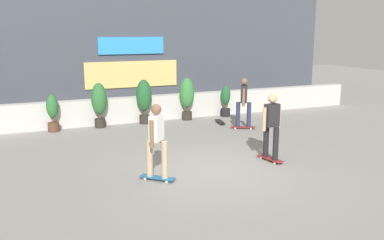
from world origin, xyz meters
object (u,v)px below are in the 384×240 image
Objects in this scene: potted_plant_0 at (53,112)px; potted_plant_2 at (144,98)px; skater_mid_plaza at (244,101)px; skater_far_left at (157,139)px; potted_plant_1 at (99,102)px; skater_foreground at (271,124)px; potted_plant_4 at (226,100)px; potted_plant_3 at (187,95)px; skateboard_near_camera at (220,122)px.

potted_plant_2 is at bearing 0.00° from potted_plant_0.
potted_plant_2 is 0.92× the size of skater_mid_plaza.
skater_far_left is at bearing -139.77° from skater_mid_plaza.
potted_plant_1 is at bearing 0.00° from potted_plant_0.
potted_plant_4 is at bearing 73.35° from skater_foreground.
potted_plant_0 is 0.71× the size of skater_mid_plaza.
skater_mid_plaza is at bearing -37.33° from potted_plant_2.
potted_plant_4 is at bearing 77.94° from skater_mid_plaza.
potted_plant_3 is 0.91× the size of skater_far_left.
potted_plant_1 is 4.82m from skater_mid_plaza.
skater_mid_plaza reaches higher than potted_plant_3.
skater_far_left is (-4.71, -5.72, 0.32)m from potted_plant_4.
skater_foreground is at bearing -60.31° from potted_plant_1.
skater_far_left is (1.58, -5.72, 0.29)m from potted_plant_0.
potted_plant_2 is at bearing 75.41° from skater_far_left.
potted_plant_4 is 1.41m from skateboard_near_camera.
skater_mid_plaza and skater_foreground have the same top height.
potted_plant_3 reaches higher than potted_plant_0.
potted_plant_4 is (4.79, -0.00, -0.26)m from potted_plant_1.
potted_plant_0 is at bearing 180.00° from potted_plant_1.
skateboard_near_camera is (0.87, 4.46, -0.88)m from skater_foreground.
potted_plant_3 is at bearing 128.28° from skateboard_near_camera.
skateboard_near_camera is at bearing -126.55° from potted_plant_4.
potted_plant_4 is 0.70× the size of skater_mid_plaza.
skater_foreground is 4.63m from skateboard_near_camera.
skater_mid_plaza is (-0.45, -2.11, 0.32)m from potted_plant_4.
potted_plant_0 is at bearing 160.11° from skater_mid_plaza.
potted_plant_1 is 4.79m from potted_plant_4.
skater_mid_plaza and skater_far_left have the same top height.
skater_far_left reaches higher than potted_plant_0.
potted_plant_0 is 1.03× the size of potted_plant_4.
potted_plant_4 is 2.19m from skater_mid_plaza.
skater_mid_plaza is (4.33, -2.11, 0.06)m from potted_plant_1.
potted_plant_3 is (1.63, -0.00, -0.01)m from potted_plant_2.
potted_plant_4 is (3.22, -0.00, -0.29)m from potted_plant_2.
potted_plant_3 is 1.62m from potted_plant_4.
potted_plant_2 is (3.07, 0.00, 0.26)m from potted_plant_0.
potted_plant_3 is 5.51m from skater_foreground.
skater_far_left is at bearing -176.06° from skater_foreground.
skater_mid_plaza is 1.00× the size of skater_foreground.
skater_foreground is (1.58, -5.51, 0.03)m from potted_plant_2.
skater_foreground is 2.06× the size of skateboard_near_camera.
skateboard_near_camera is at bearing 78.92° from skater_foreground.
potted_plant_3 is (4.70, -0.00, 0.26)m from potted_plant_0.
potted_plant_2 is at bearing 156.98° from skateboard_near_camera.
potted_plant_0 is at bearing 105.48° from skater_far_left.
skater_mid_plaza is (1.14, -2.11, 0.04)m from potted_plant_3.
skater_far_left reaches higher than potted_plant_4.
potted_plant_3 is 6.51m from skater_far_left.
skateboard_near_camera is at bearing -14.55° from potted_plant_1.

